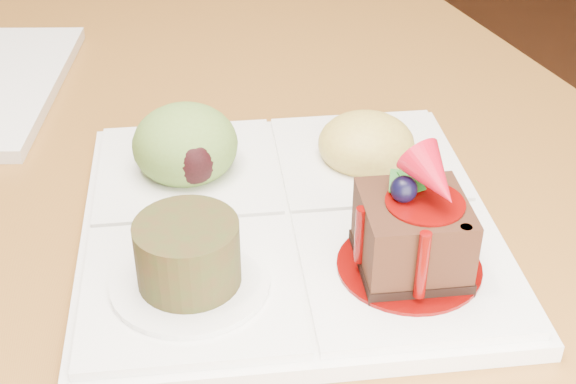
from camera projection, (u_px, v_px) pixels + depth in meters
name	position (u px, v px, depth m)	size (l,w,h in m)	color
dining_table	(8.00, 91.00, 0.89)	(1.00, 1.80, 0.75)	brown
sampler_plate	(284.00, 205.00, 0.55)	(0.34, 0.34, 0.11)	white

